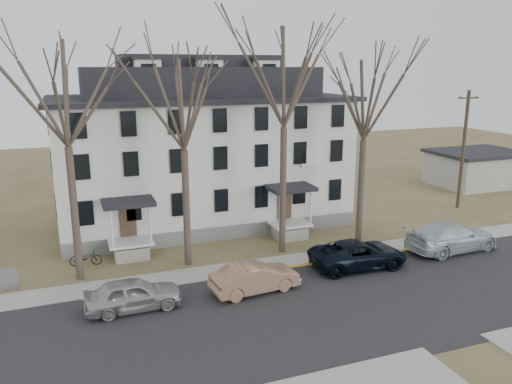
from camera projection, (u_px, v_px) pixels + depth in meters
name	position (u px, v px, depth m)	size (l,w,h in m)	color
ground	(349.00, 329.00, 22.08)	(120.00, 120.00, 0.00)	brown
main_road	(327.00, 309.00, 23.90)	(120.00, 10.00, 0.04)	#27272A
far_sidewalk	(279.00, 264.00, 29.35)	(120.00, 2.00, 0.08)	#A09F97
yellow_curb	(360.00, 258.00, 30.22)	(14.00, 0.25, 0.06)	gold
boarding_house	(201.00, 150.00, 36.42)	(20.80, 12.36, 12.05)	slate
distant_building	(477.00, 168.00, 48.61)	(8.50, 6.50, 3.35)	#A09F97
tree_far_left	(63.00, 86.00, 24.76)	(8.40, 8.40, 13.72)	#473B31
tree_mid_left	(182.00, 98.00, 26.96)	(7.80, 7.80, 12.74)	#473B31
tree_center	(285.00, 70.00, 28.62)	(9.00, 9.00, 14.70)	#473B31
tree_mid_right	(366.00, 94.00, 30.83)	(7.80, 7.80, 12.74)	#473B31
utility_pole_far	(463.00, 149.00, 39.84)	(2.00, 0.28, 9.50)	#3D3023
car_silver	(133.00, 295.00, 23.60)	(1.83, 4.54, 1.55)	#A7A8AA
car_tan	(255.00, 278.00, 25.47)	(1.61, 4.63, 1.52)	#9B7256
car_navy	(358.00, 255.00, 28.61)	(2.60, 5.64, 1.57)	black
car_white	(451.00, 237.00, 31.20)	(2.51, 6.18, 1.79)	silver
bicycle_left	(86.00, 258.00, 28.89)	(0.63, 1.82, 0.95)	black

